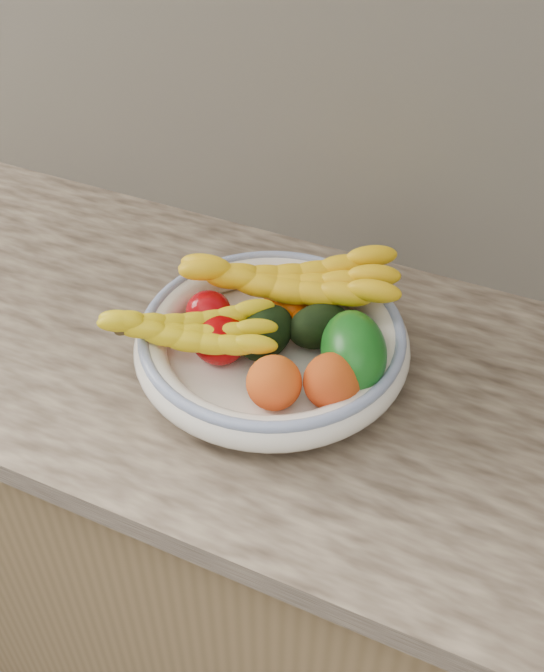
{
  "coord_description": "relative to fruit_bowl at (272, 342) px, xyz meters",
  "views": [
    {
      "loc": [
        0.33,
        0.95,
        1.66
      ],
      "look_at": [
        0.0,
        1.66,
        0.96
      ],
      "focal_mm": 40.0,
      "sensor_mm": 36.0,
      "label": 1
    }
  ],
  "objects": [
    {
      "name": "tomato_left",
      "position": [
        -0.11,
        0.01,
        0.01
      ],
      "size": [
        0.08,
        0.08,
        0.06
      ],
      "primitive_type": "ellipsoid",
      "rotation": [
        0.0,
        0.0,
        -0.21
      ],
      "color": "#A7050C",
      "rests_on": "fruit_bowl"
    },
    {
      "name": "peach_front",
      "position": [
        0.04,
        -0.09,
        0.02
      ],
      "size": [
        0.09,
        0.09,
        0.07
      ],
      "primitive_type": "ellipsoid",
      "rotation": [
        0.0,
        0.0,
        0.33
      ],
      "color": "orange",
      "rests_on": "fruit_bowl"
    },
    {
      "name": "banana_bunch_front",
      "position": [
        -0.09,
        -0.07,
        0.03
      ],
      "size": [
        0.27,
        0.21,
        0.07
      ],
      "primitive_type": null,
      "rotation": [
        0.0,
        0.0,
        0.48
      ],
      "color": "yellow",
      "rests_on": "fruit_bowl"
    },
    {
      "name": "clementine_back_left",
      "position": [
        -0.04,
        0.11,
        0.01
      ],
      "size": [
        0.07,
        0.07,
        0.05
      ],
      "primitive_type": "ellipsoid",
      "rotation": [
        0.0,
        0.0,
        0.29
      ],
      "color": "#E15A04",
      "rests_on": "fruit_bowl"
    },
    {
      "name": "avocado_center",
      "position": [
        -0.01,
        -0.0,
        0.02
      ],
      "size": [
        0.08,
        0.11,
        0.07
      ],
      "primitive_type": "ellipsoid",
      "rotation": [
        0.0,
        0.0,
        -0.11
      ],
      "color": "black",
      "rests_on": "fruit_bowl"
    },
    {
      "name": "fruit_bowl",
      "position": [
        0.0,
        0.0,
        0.0
      ],
      "size": [
        0.39,
        0.39,
        0.08
      ],
      "color": "white",
      "rests_on": "kitchen_counter"
    },
    {
      "name": "clementine_back_right",
      "position": [
        0.02,
        0.12,
        0.01
      ],
      "size": [
        0.06,
        0.06,
        0.05
      ],
      "primitive_type": "ellipsoid",
      "rotation": [
        0.0,
        0.0,
        -0.11
      ],
      "color": "#E75304",
      "rests_on": "fruit_bowl"
    },
    {
      "name": "peach_right",
      "position": [
        0.11,
        -0.06,
        0.02
      ],
      "size": [
        0.08,
        0.08,
        0.08
      ],
      "primitive_type": "ellipsoid",
      "rotation": [
        0.0,
        0.0,
        -0.07
      ],
      "color": "orange",
      "rests_on": "fruit_bowl"
    },
    {
      "name": "clementine_extra",
      "position": [
        0.03,
        0.05,
        0.01
      ],
      "size": [
        0.05,
        0.05,
        0.04
      ],
      "primitive_type": "ellipsoid",
      "color": "#F26005",
      "rests_on": "fruit_bowl"
    },
    {
      "name": "kitchen_counter",
      "position": [
        0.0,
        0.03,
        -0.48
      ],
      "size": [
        2.44,
        0.66,
        1.4
      ],
      "color": "brown",
      "rests_on": "ground"
    },
    {
      "name": "green_mango",
      "position": [
        0.12,
        0.0,
        0.03
      ],
      "size": [
        0.16,
        0.17,
        0.12
      ],
      "primitive_type": "ellipsoid",
      "rotation": [
        0.0,
        0.31,
        0.52
      ],
      "color": "#105613",
      "rests_on": "fruit_bowl"
    },
    {
      "name": "avocado_right",
      "position": [
        0.05,
        0.04,
        0.02
      ],
      "size": [
        0.11,
        0.11,
        0.06
      ],
      "primitive_type": "ellipsoid",
      "rotation": [
        0.0,
        0.0,
        -0.74
      ],
      "color": "black",
      "rests_on": "fruit_bowl"
    },
    {
      "name": "tomato_near_left",
      "position": [
        -0.06,
        -0.04,
        0.01
      ],
      "size": [
        0.1,
        0.1,
        0.07
      ],
      "primitive_type": "ellipsoid",
      "rotation": [
        0.0,
        0.0,
        -0.4
      ],
      "color": "#9F0002",
      "rests_on": "fruit_bowl"
    },
    {
      "name": "clementine_back_mid",
      "position": [
        -0.0,
        0.08,
        0.01
      ],
      "size": [
        0.07,
        0.07,
        0.05
      ],
      "primitive_type": "ellipsoid",
      "rotation": [
        0.0,
        0.0,
        0.43
      ],
      "color": "#FE6905",
      "rests_on": "fruit_bowl"
    },
    {
      "name": "banana_bunch_back",
      "position": [
        -0.01,
        0.08,
        0.04
      ],
      "size": [
        0.36,
        0.23,
        0.09
      ],
      "primitive_type": null,
      "rotation": [
        0.0,
        0.0,
        0.37
      ],
      "color": "yellow",
      "rests_on": "fruit_bowl"
    }
  ]
}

